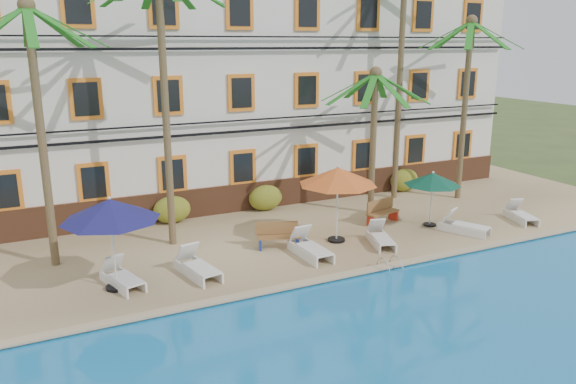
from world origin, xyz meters
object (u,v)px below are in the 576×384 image
palm_d (401,55)px  lounger_a (122,277)px  palm_e (467,84)px  palm_a (37,100)px  umbrella_blue (110,210)px  lounger_e (463,225)px  lounger_f (520,214)px  umbrella_green (433,179)px  lounger_d (381,237)px  palm_c (374,118)px  bench_left (279,235)px  lounger_b (197,266)px  umbrella_red (338,176)px  palm_b (163,72)px  pool_ladder (390,268)px  bench_right (381,211)px  lounger_c (310,247)px

palm_d → lounger_a: bearing=-160.9°
palm_e → palm_a: bearing=-178.1°
palm_a → umbrella_blue: 4.27m
lounger_e → lounger_f: lounger_e is taller
lounger_f → umbrella_green: bearing=163.2°
palm_e → umbrella_blue: (-15.95, -3.35, -2.82)m
lounger_a → lounger_f: (15.60, -0.58, -0.01)m
umbrella_green → lounger_d: (-3.00, -0.94, -1.60)m
palm_c → bench_left: 6.72m
lounger_a → lounger_b: lounger_b is taller
umbrella_red → umbrella_green: (4.22, -0.06, -0.54)m
palm_c → lounger_b: (-8.58, -3.27, -3.70)m
lounger_b → lounger_f: 13.38m
palm_e → lounger_f: palm_e is taller
palm_b → lounger_f: size_ratio=5.17×
lounger_a → palm_a: bearing=122.2°
umbrella_blue → palm_e: bearing=11.9°
umbrella_blue → lounger_d: (9.11, -0.28, -2.13)m
lounger_a → pool_ladder: (7.94, -2.34, -0.27)m
palm_b → palm_e: (13.49, 0.29, -0.81)m
pool_ladder → lounger_d: bearing=63.0°
palm_a → pool_ladder: 12.04m
palm_e → umbrella_red: palm_e is taller
umbrella_green → bench_right: (-1.51, 1.15, -1.40)m
lounger_c → lounger_f: (9.48, -0.28, -0.04)m
umbrella_red → lounger_e: 5.40m
umbrella_blue → umbrella_green: size_ratio=1.28×
lounger_a → bench_left: bearing=9.0°
palm_e → umbrella_blue: bearing=-168.1°
umbrella_red → bench_right: bearing=21.9°
palm_d → umbrella_red: palm_d is taller
palm_b → lounger_f: bearing=-14.7°
umbrella_red → bench_right: (2.72, 1.09, -1.94)m
palm_c → lounger_e: size_ratio=3.10×
umbrella_red → pool_ladder: 3.80m
lounger_a → umbrella_blue: bearing=-144.4°
palm_c → umbrella_blue: size_ratio=2.16×
umbrella_green → lounger_e: size_ratio=1.12×
umbrella_blue → lounger_b: (2.42, -0.10, -2.10)m
umbrella_green → bench_left: 6.56m
palm_b → umbrella_red: size_ratio=3.39×
palm_e → lounger_a: bearing=-168.5°
umbrella_blue → umbrella_green: 12.13m
palm_e → lounger_c: 11.38m
lounger_e → bench_left: bench_left is taller
lounger_c → lounger_e: size_ratio=1.04×
bench_left → lounger_a: bearing=-171.0°
palm_b → pool_ladder: bearing=-42.9°
bench_left → bench_right: 4.96m
palm_e → lounger_b: bearing=-165.7°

